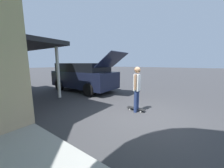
# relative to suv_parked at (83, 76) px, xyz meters

# --- Properties ---
(ground_plane) EXTENTS (120.00, 120.00, 0.00)m
(ground_plane) POSITION_rel_suv_parked_xyz_m (-1.78, -5.11, -1.04)
(ground_plane) COLOR #333335
(suv_parked) EXTENTS (2.19, 5.47, 2.56)m
(suv_parked) POSITION_rel_suv_parked_xyz_m (0.00, 0.00, 0.00)
(suv_parked) COLOR black
(suv_parked) RESTS_ON ground_plane
(skateboarder) EXTENTS (0.41, 0.24, 1.80)m
(skateboarder) POSITION_rel_suv_parked_xyz_m (-1.56, -4.77, -0.03)
(skateboarder) COLOR navy
(skateboarder) RESTS_ON ground_plane
(skateboard) EXTENTS (0.22, 0.77, 0.10)m
(skateboard) POSITION_rel_suv_parked_xyz_m (-1.45, -4.71, -0.96)
(skateboard) COLOR black
(skateboard) RESTS_ON ground_plane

